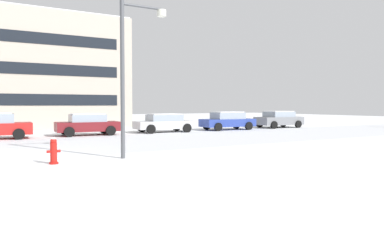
{
  "coord_description": "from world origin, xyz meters",
  "views": [
    {
      "loc": [
        -1.28,
        -15.27,
        1.98
      ],
      "look_at": [
        10.3,
        5.18,
        1.02
      ],
      "focal_mm": 33.92,
      "sensor_mm": 36.0,
      "label": 1
    }
  ],
  "objects_px": {
    "parked_car_blue": "(228,121)",
    "fire_hydrant": "(54,151)",
    "parked_car_gray": "(279,119)",
    "street_lamp": "(131,62)",
    "parked_car_maroon": "(88,124)",
    "parked_car_silver": "(164,123)"
  },
  "relations": [
    {
      "from": "parked_car_gray",
      "to": "street_lamp",
      "type": "bearing_deg",
      "value": -148.06
    },
    {
      "from": "street_lamp",
      "to": "parked_car_blue",
      "type": "xyz_separation_m",
      "value": [
        12.12,
        10.93,
        -2.84
      ]
    },
    {
      "from": "parked_car_blue",
      "to": "fire_hydrant",
      "type": "bearing_deg",
      "value": -143.47
    },
    {
      "from": "street_lamp",
      "to": "parked_car_blue",
      "type": "height_order",
      "value": "street_lamp"
    },
    {
      "from": "parked_car_maroon",
      "to": "parked_car_silver",
      "type": "bearing_deg",
      "value": -0.49
    },
    {
      "from": "fire_hydrant",
      "to": "parked_car_silver",
      "type": "height_order",
      "value": "parked_car_silver"
    },
    {
      "from": "parked_car_blue",
      "to": "parked_car_maroon",
      "type": "bearing_deg",
      "value": 179.04
    },
    {
      "from": "street_lamp",
      "to": "parked_car_maroon",
      "type": "distance_m",
      "value": 11.52
    },
    {
      "from": "parked_car_maroon",
      "to": "parked_car_silver",
      "type": "xyz_separation_m",
      "value": [
        5.54,
        -0.05,
        -0.03
      ]
    },
    {
      "from": "parked_car_silver",
      "to": "parked_car_blue",
      "type": "bearing_deg",
      "value": -1.42
    },
    {
      "from": "parked_car_blue",
      "to": "parked_car_gray",
      "type": "distance_m",
      "value": 5.54
    },
    {
      "from": "parked_car_maroon",
      "to": "parked_car_blue",
      "type": "height_order",
      "value": "parked_car_blue"
    },
    {
      "from": "parked_car_silver",
      "to": "parked_car_blue",
      "type": "height_order",
      "value": "parked_car_blue"
    },
    {
      "from": "parked_car_maroon",
      "to": "parked_car_gray",
      "type": "distance_m",
      "value": 16.63
    },
    {
      "from": "street_lamp",
      "to": "parked_car_blue",
      "type": "distance_m",
      "value": 16.56
    },
    {
      "from": "street_lamp",
      "to": "parked_car_gray",
      "type": "distance_m",
      "value": 21.0
    },
    {
      "from": "street_lamp",
      "to": "fire_hydrant",
      "type": "bearing_deg",
      "value": -177.79
    },
    {
      "from": "fire_hydrant",
      "to": "parked_car_gray",
      "type": "distance_m",
      "value": 23.27
    },
    {
      "from": "parked_car_silver",
      "to": "parked_car_maroon",
      "type": "bearing_deg",
      "value": 179.51
    },
    {
      "from": "parked_car_blue",
      "to": "parked_car_silver",
      "type": "bearing_deg",
      "value": 178.58
    },
    {
      "from": "parked_car_gray",
      "to": "parked_car_maroon",
      "type": "bearing_deg",
      "value": 179.63
    },
    {
      "from": "street_lamp",
      "to": "parked_car_gray",
      "type": "bearing_deg",
      "value": 31.94
    }
  ]
}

